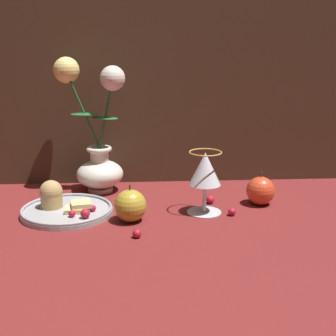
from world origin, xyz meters
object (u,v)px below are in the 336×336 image
(wine_glass, at_px, (205,172))
(apple_beside_vase, at_px, (261,191))
(plate_with_pastries, at_px, (64,207))
(vase, at_px, (96,144))
(apple_near_glass, at_px, (130,206))

(wine_glass, distance_m, apple_beside_vase, 0.16)
(plate_with_pastries, bearing_deg, vase, 68.92)
(wine_glass, bearing_deg, vase, 145.34)
(vase, bearing_deg, apple_beside_vase, -17.93)
(vase, bearing_deg, plate_with_pastries, -111.08)
(vase, relative_size, apple_beside_vase, 4.25)
(vase, bearing_deg, apple_near_glass, -68.08)
(plate_with_pastries, height_order, apple_beside_vase, apple_beside_vase)
(apple_near_glass, bearing_deg, apple_beside_vase, 16.22)
(apple_beside_vase, bearing_deg, plate_with_pastries, -175.40)
(plate_with_pastries, distance_m, apple_near_glass, 0.16)
(apple_beside_vase, bearing_deg, vase, 162.07)
(plate_with_pastries, relative_size, apple_beside_vase, 2.57)
(plate_with_pastries, relative_size, apple_near_glass, 2.48)
(apple_near_glass, bearing_deg, plate_with_pastries, 160.80)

